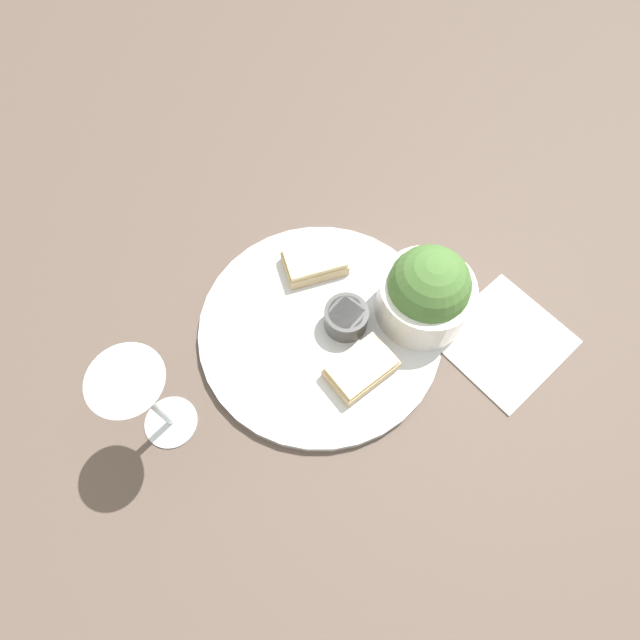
{
  "coord_description": "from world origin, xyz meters",
  "views": [
    {
      "loc": [
        0.13,
        0.24,
        0.61
      ],
      "look_at": [
        0.0,
        0.0,
        0.03
      ],
      "focal_mm": 28.0,
      "sensor_mm": 36.0,
      "label": 1
    }
  ],
  "objects_px": {
    "wine_glass": "(140,394)",
    "napkin": "(505,340)",
    "sauce_ramekin": "(346,317)",
    "salad_bowl": "(426,292)",
    "cheese_toast_far": "(361,368)",
    "cheese_toast_near": "(315,262)"
  },
  "relations": [
    {
      "from": "sauce_ramekin",
      "to": "cheese_toast_near",
      "type": "distance_m",
      "value": 0.1
    },
    {
      "from": "wine_glass",
      "to": "sauce_ramekin",
      "type": "bearing_deg",
      "value": -177.51
    },
    {
      "from": "cheese_toast_near",
      "to": "napkin",
      "type": "distance_m",
      "value": 0.27
    },
    {
      "from": "salad_bowl",
      "to": "sauce_ramekin",
      "type": "bearing_deg",
      "value": -16.49
    },
    {
      "from": "salad_bowl",
      "to": "sauce_ramekin",
      "type": "height_order",
      "value": "salad_bowl"
    },
    {
      "from": "napkin",
      "to": "cheese_toast_near",
      "type": "bearing_deg",
      "value": -51.04
    },
    {
      "from": "wine_glass",
      "to": "napkin",
      "type": "xyz_separation_m",
      "value": [
        -0.43,
        0.11,
        -0.12
      ]
    },
    {
      "from": "cheese_toast_far",
      "to": "napkin",
      "type": "height_order",
      "value": "cheese_toast_far"
    },
    {
      "from": "salad_bowl",
      "to": "wine_glass",
      "type": "distance_m",
      "value": 0.35
    },
    {
      "from": "cheese_toast_near",
      "to": "wine_glass",
      "type": "distance_m",
      "value": 0.29
    },
    {
      "from": "sauce_ramekin",
      "to": "napkin",
      "type": "xyz_separation_m",
      "value": [
        -0.18,
        0.12,
        -0.03
      ]
    },
    {
      "from": "salad_bowl",
      "to": "cheese_toast_far",
      "type": "bearing_deg",
      "value": 18.75
    },
    {
      "from": "napkin",
      "to": "salad_bowl",
      "type": "bearing_deg",
      "value": -47.62
    },
    {
      "from": "cheese_toast_far",
      "to": "salad_bowl",
      "type": "bearing_deg",
      "value": -161.25
    },
    {
      "from": "salad_bowl",
      "to": "napkin",
      "type": "relative_size",
      "value": 0.67
    },
    {
      "from": "sauce_ramekin",
      "to": "salad_bowl",
      "type": "bearing_deg",
      "value": 163.51
    },
    {
      "from": "cheese_toast_far",
      "to": "wine_glass",
      "type": "bearing_deg",
      "value": -13.45
    },
    {
      "from": "salad_bowl",
      "to": "cheese_toast_near",
      "type": "relative_size",
      "value": 1.31
    },
    {
      "from": "sauce_ramekin",
      "to": "wine_glass",
      "type": "distance_m",
      "value": 0.27
    },
    {
      "from": "salad_bowl",
      "to": "napkin",
      "type": "distance_m",
      "value": 0.13
    },
    {
      "from": "sauce_ramekin",
      "to": "wine_glass",
      "type": "xyz_separation_m",
      "value": [
        0.25,
        0.01,
        0.09
      ]
    },
    {
      "from": "salad_bowl",
      "to": "cheese_toast_far",
      "type": "distance_m",
      "value": 0.12
    }
  ]
}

